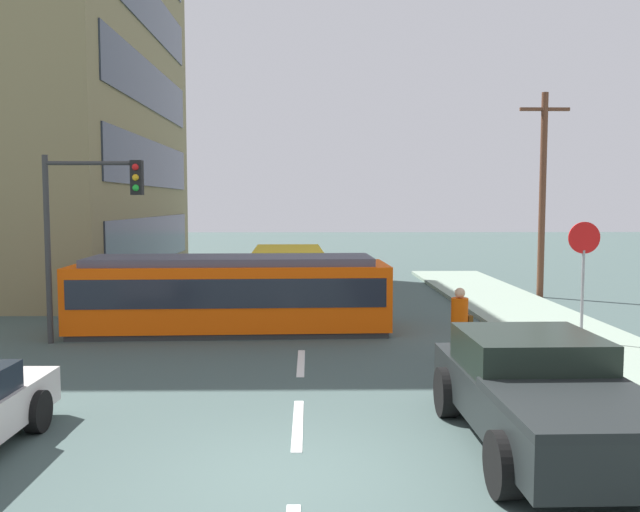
{
  "coord_description": "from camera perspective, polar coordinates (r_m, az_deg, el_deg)",
  "views": [
    {
      "loc": [
        0.18,
        -8.16,
        3.47
      ],
      "look_at": [
        0.44,
        7.73,
        2.19
      ],
      "focal_mm": 37.21,
      "sensor_mm": 36.0,
      "label": 1
    }
  ],
  "objects": [
    {
      "name": "parked_sedan_mid",
      "position": [
        22.56,
        -14.73,
        -2.8
      ],
      "size": [
        2.11,
        4.22,
        1.19
      ],
      "color": "#294D3E",
      "rests_on": "ground"
    },
    {
      "name": "parked_sedan_far",
      "position": [
        28.44,
        -12.51,
        -1.26
      ],
      "size": [
        2.04,
        4.13,
        1.19
      ],
      "color": "silver",
      "rests_on": "ground"
    },
    {
      "name": "pedestrian_crossing",
      "position": [
        14.51,
        11.93,
        -5.53
      ],
      "size": [
        0.47,
        0.36,
        1.67
      ],
      "color": "#262050",
      "rests_on": "ground"
    },
    {
      "name": "lane_stripe_3",
      "position": [
        24.02,
        -1.37,
        -3.7
      ],
      "size": [
        0.16,
        2.4,
        0.01
      ],
      "primitive_type": "cube",
      "color": "silver",
      "rests_on": "ground"
    },
    {
      "name": "lane_stripe_2",
      "position": [
        14.58,
        -1.65,
        -9.16
      ],
      "size": [
        0.16,
        2.4,
        0.01
      ],
      "primitive_type": "cube",
      "color": "silver",
      "rests_on": "ground"
    },
    {
      "name": "pickup_truck_parked",
      "position": [
        10.01,
        18.45,
        -11.13
      ],
      "size": [
        2.34,
        5.03,
        1.55
      ],
      "color": "black",
      "rests_on": "ground"
    },
    {
      "name": "lane_stripe_4",
      "position": [
        29.97,
        -1.28,
        -2.04
      ],
      "size": [
        0.16,
        2.4,
        0.01
      ],
      "primitive_type": "cube",
      "color": "silver",
      "rests_on": "ground"
    },
    {
      "name": "ground_plane",
      "position": [
        18.49,
        -1.5,
        -6.22
      ],
      "size": [
        120.0,
        120.0,
        0.0
      ],
      "primitive_type": "plane",
      "color": "#3E504D"
    },
    {
      "name": "lane_stripe_1",
      "position": [
        10.74,
        -1.92,
        -14.24
      ],
      "size": [
        0.16,
        2.4,
        0.01
      ],
      "primitive_type": "cube",
      "color": "silver",
      "rests_on": "ground"
    },
    {
      "name": "sidewalk_curb_right",
      "position": [
        16.0,
        23.77,
        -8.07
      ],
      "size": [
        3.2,
        36.0,
        0.14
      ],
      "primitive_type": "cube",
      "color": "gray",
      "rests_on": "ground"
    },
    {
      "name": "utility_pole_mid",
      "position": [
        25.54,
        18.59,
        5.31
      ],
      "size": [
        1.8,
        0.24,
        7.44
      ],
      "color": "brown",
      "rests_on": "ground"
    },
    {
      "name": "streetcar_tram",
      "position": [
        18.05,
        -7.61,
        -3.14
      ],
      "size": [
        8.45,
        2.83,
        2.04
      ],
      "color": "#F95106",
      "rests_on": "ground"
    },
    {
      "name": "traffic_light_mast",
      "position": [
        17.17,
        -19.44,
        3.57
      ],
      "size": [
        2.43,
        0.33,
        4.63
      ],
      "color": "#333333",
      "rests_on": "ground"
    },
    {
      "name": "city_bus",
      "position": [
        24.78,
        -2.77,
        -1.1
      ],
      "size": [
        2.69,
        5.68,
        1.75
      ],
      "color": "gold",
      "rests_on": "ground"
    },
    {
      "name": "stop_sign",
      "position": [
        17.04,
        21.73,
        -0.03
      ],
      "size": [
        0.76,
        0.07,
        2.88
      ],
      "color": "gray",
      "rests_on": "sidewalk_curb_right"
    }
  ]
}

